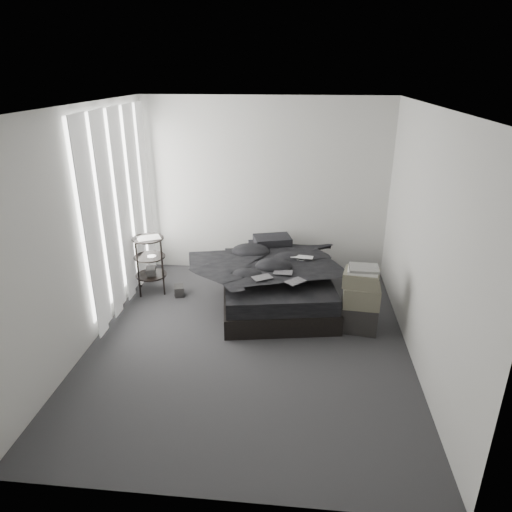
# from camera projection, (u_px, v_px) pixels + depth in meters

# --- Properties ---
(floor) EXTENTS (3.60, 4.20, 0.01)m
(floor) POSITION_uv_depth(u_px,v_px,m) (249.00, 342.00, 5.27)
(floor) COLOR #2D2D2F
(floor) RESTS_ON ground
(ceiling) EXTENTS (3.60, 4.20, 0.01)m
(ceiling) POSITION_uv_depth(u_px,v_px,m) (247.00, 106.00, 4.28)
(ceiling) COLOR white
(ceiling) RESTS_ON ground
(wall_back) EXTENTS (3.60, 0.01, 2.60)m
(wall_back) POSITION_uv_depth(u_px,v_px,m) (265.00, 188.00, 6.71)
(wall_back) COLOR beige
(wall_back) RESTS_ON ground
(wall_front) EXTENTS (3.60, 0.01, 2.60)m
(wall_front) POSITION_uv_depth(u_px,v_px,m) (209.00, 350.00, 2.85)
(wall_front) COLOR beige
(wall_front) RESTS_ON ground
(wall_left) EXTENTS (0.01, 4.20, 2.60)m
(wall_left) POSITION_uv_depth(u_px,v_px,m) (84.00, 231.00, 4.95)
(wall_left) COLOR beige
(wall_left) RESTS_ON ground
(wall_right) EXTENTS (0.01, 4.20, 2.60)m
(wall_right) POSITION_uv_depth(u_px,v_px,m) (425.00, 242.00, 4.61)
(wall_right) COLOR beige
(wall_right) RESTS_ON ground
(window_left) EXTENTS (0.02, 2.00, 2.30)m
(window_left) POSITION_uv_depth(u_px,v_px,m) (117.00, 204.00, 5.75)
(window_left) COLOR white
(window_left) RESTS_ON wall_left
(curtain_left) EXTENTS (0.06, 2.12, 2.48)m
(curtain_left) POSITION_uv_depth(u_px,v_px,m) (121.00, 209.00, 5.78)
(curtain_left) COLOR white
(curtain_left) RESTS_ON wall_left
(bed) EXTENTS (1.68, 2.05, 0.25)m
(bed) POSITION_uv_depth(u_px,v_px,m) (276.00, 293.00, 6.14)
(bed) COLOR black
(bed) RESTS_ON floor
(mattress) EXTENTS (1.62, 1.98, 0.20)m
(mattress) POSITION_uv_depth(u_px,v_px,m) (276.00, 278.00, 6.06)
(mattress) COLOR black
(mattress) RESTS_ON bed
(duvet) EXTENTS (1.60, 1.78, 0.21)m
(duvet) POSITION_uv_depth(u_px,v_px,m) (277.00, 266.00, 5.94)
(duvet) COLOR black
(duvet) RESTS_ON mattress
(pillow_lower) EXTENTS (0.61, 0.46, 0.12)m
(pillow_lower) POSITION_uv_depth(u_px,v_px,m) (268.00, 248.00, 6.65)
(pillow_lower) COLOR black
(pillow_lower) RESTS_ON mattress
(pillow_upper) EXTENTS (0.59, 0.48, 0.12)m
(pillow_upper) POSITION_uv_depth(u_px,v_px,m) (272.00, 240.00, 6.59)
(pillow_upper) COLOR black
(pillow_upper) RESTS_ON pillow_lower
(laptop) EXTENTS (0.32, 0.23, 0.02)m
(laptop) POSITION_uv_depth(u_px,v_px,m) (302.00, 254.00, 6.00)
(laptop) COLOR silver
(laptop) RESTS_ON duvet
(comic_a) EXTENTS (0.28, 0.25, 0.01)m
(comic_a) POSITION_uv_depth(u_px,v_px,m) (262.00, 272.00, 5.47)
(comic_a) COLOR black
(comic_a) RESTS_ON duvet
(comic_b) EXTENTS (0.24, 0.16, 0.01)m
(comic_b) POSITION_uv_depth(u_px,v_px,m) (283.00, 267.00, 5.61)
(comic_b) COLOR black
(comic_b) RESTS_ON duvet
(comic_c) EXTENTS (0.27, 0.27, 0.01)m
(comic_c) POSITION_uv_depth(u_px,v_px,m) (296.00, 275.00, 5.37)
(comic_c) COLOR black
(comic_c) RESTS_ON duvet
(side_stand) EXTENTS (0.54, 0.54, 0.79)m
(side_stand) POSITION_uv_depth(u_px,v_px,m) (150.00, 265.00, 6.35)
(side_stand) COLOR black
(side_stand) RESTS_ON floor
(papers) EXTENTS (0.38, 0.34, 0.02)m
(papers) POSITION_uv_depth(u_px,v_px,m) (149.00, 238.00, 6.19)
(papers) COLOR white
(papers) RESTS_ON side_stand
(floor_books) EXTENTS (0.16, 0.21, 0.13)m
(floor_books) POSITION_uv_depth(u_px,v_px,m) (179.00, 291.00, 6.34)
(floor_books) COLOR black
(floor_books) RESTS_ON floor
(box_lower) EXTENTS (0.50, 0.41, 0.33)m
(box_lower) POSITION_uv_depth(u_px,v_px,m) (358.00, 317.00, 5.49)
(box_lower) COLOR black
(box_lower) RESTS_ON floor
(box_mid) EXTENTS (0.44, 0.36, 0.25)m
(box_mid) POSITION_uv_depth(u_px,v_px,m) (361.00, 295.00, 5.36)
(box_mid) COLOR #595646
(box_mid) RESTS_ON box_lower
(box_upper) EXTENTS (0.46, 0.39, 0.18)m
(box_upper) POSITION_uv_depth(u_px,v_px,m) (361.00, 278.00, 5.30)
(box_upper) COLOR #595646
(box_upper) RESTS_ON box_mid
(art_book_white) EXTENTS (0.38, 0.32, 0.03)m
(art_book_white) POSITION_uv_depth(u_px,v_px,m) (363.00, 270.00, 5.25)
(art_book_white) COLOR silver
(art_book_white) RESTS_ON box_upper
(art_book_snake) EXTENTS (0.34, 0.28, 0.03)m
(art_book_snake) POSITION_uv_depth(u_px,v_px,m) (364.00, 268.00, 5.23)
(art_book_snake) COLOR silver
(art_book_snake) RESTS_ON art_book_white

